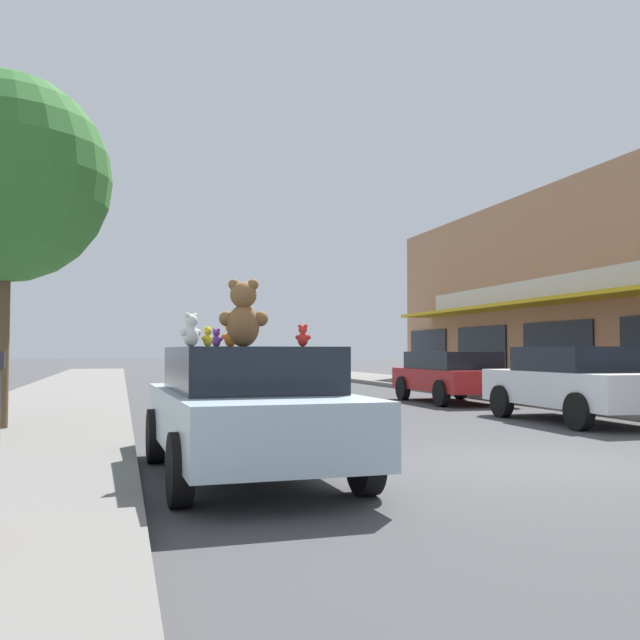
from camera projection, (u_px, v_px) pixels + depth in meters
name	position (u px, v px, depth m)	size (l,w,h in m)	color
ground_plane	(539.00, 463.00, 9.09)	(260.00, 260.00, 0.00)	#424244
plush_art_car	(247.00, 407.00, 8.14)	(2.15, 4.46, 1.48)	#ADC6D1
teddy_bear_giant	(243.00, 314.00, 8.19)	(0.60, 0.41, 0.79)	olive
teddy_bear_red	(303.00, 336.00, 7.31)	(0.17, 0.14, 0.23)	red
teddy_bear_yellow	(208.00, 337.00, 7.63)	(0.15, 0.14, 0.22)	yellow
teddy_bear_purple	(216.00, 338.00, 8.42)	(0.15, 0.15, 0.23)	purple
teddy_bear_white	(191.00, 330.00, 7.49)	(0.26, 0.22, 0.36)	white
teddy_bear_orange	(231.00, 335.00, 8.49)	(0.23, 0.17, 0.31)	orange
parked_car_far_center	(576.00, 382.00, 14.34)	(2.02, 4.33, 1.52)	silver
parked_car_far_right	(451.00, 374.00, 19.75)	(2.04, 4.17, 1.41)	maroon
street_tree	(3.00, 178.00, 11.95)	(3.54, 3.54, 5.95)	brown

